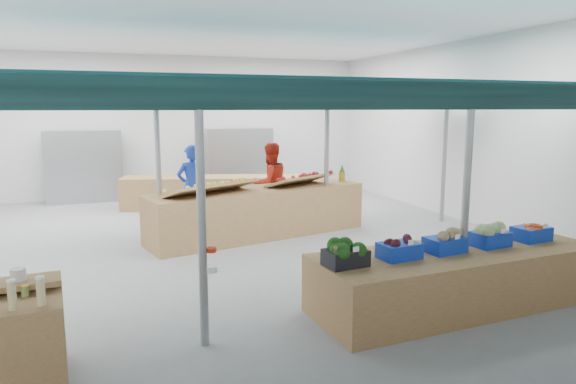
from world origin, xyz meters
name	(u,v)px	position (x,y,z in m)	size (l,w,h in m)	color
floor	(218,247)	(0.00, 0.00, 0.00)	(13.00, 13.00, 0.00)	slate
hall	(200,108)	(0.00, 1.44, 2.65)	(13.00, 13.00, 13.00)	silver
pole_grid	(284,161)	(0.75, -1.75, 1.81)	(10.00, 4.60, 3.00)	gray
awnings	(284,100)	(0.75, -1.75, 2.78)	(9.50, 7.08, 0.30)	black
back_shelving_left	(84,167)	(-2.50, 6.00, 1.00)	(2.00, 0.50, 2.00)	#B23F33
back_shelving_right	(240,161)	(2.00, 6.00, 1.00)	(2.00, 0.50, 2.00)	#B23F33
veg_counter	(456,278)	(2.42, -3.99, 0.39)	(3.98, 1.33, 0.77)	brown
fruit_counter	(259,212)	(1.01, 0.58, 0.50)	(4.66, 1.11, 1.00)	brown
far_counter	(213,192)	(0.71, 3.90, 0.42)	(4.71, 0.94, 0.85)	brown
crate_stack	(519,266)	(3.87, -3.62, 0.28)	(0.47, 0.33, 0.56)	#1032AF
vendor_left	(192,187)	(-0.19, 1.68, 0.93)	(0.68, 0.45, 1.86)	#1D3FBC
vendor_right	(270,183)	(1.61, 1.68, 0.93)	(0.91, 0.71, 1.86)	red
crate_broccoli	(346,253)	(0.71, -4.09, 0.93)	(0.54, 0.43, 0.35)	black
crate_beets	(399,248)	(1.48, -4.05, 0.91)	(0.54, 0.43, 0.29)	#1032AF
crate_celeriac	(445,241)	(2.20, -4.00, 0.92)	(0.54, 0.43, 0.31)	#1032AF
crate_cabbage	(490,235)	(2.97, -3.96, 0.93)	(0.54, 0.43, 0.35)	#1032AF
crate_carrots	(531,233)	(3.74, -3.92, 0.88)	(0.54, 0.43, 0.29)	#1032AF
sparrow	(338,250)	(0.54, -4.23, 1.02)	(0.12, 0.09, 0.11)	brown
pole_ribbon	(211,252)	(-0.90, -4.01, 1.08)	(0.12, 0.12, 0.28)	#B61E0C
apple_heap_yellow	(212,186)	(-0.04, 0.22, 1.16)	(2.01, 1.47, 0.27)	#997247
apple_heap_red	(300,178)	(1.95, 0.69, 1.16)	(1.65, 1.29, 0.27)	#997247
pineapple	(342,174)	(3.09, 0.96, 1.18)	(0.14, 0.14, 0.39)	#8C6019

